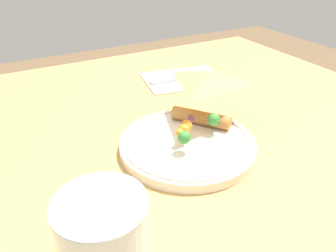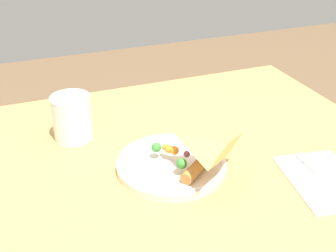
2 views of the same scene
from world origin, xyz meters
name	(u,v)px [view 1 (image 1 of 2)]	position (x,y,z in m)	size (l,w,h in m)	color
dining_table	(189,174)	(0.00, 0.00, 0.65)	(0.94, 0.88, 0.77)	tan
plate_pizza	(188,140)	(-0.05, -0.07, 0.78)	(0.22, 0.22, 0.05)	silver
milk_glass	(105,245)	(-0.24, -0.23, 0.82)	(0.09, 0.09, 0.10)	white
napkin_folded	(183,79)	(0.10, 0.19, 0.77)	(0.21, 0.16, 0.00)	white
butter_knife	(180,78)	(0.09, 0.19, 0.78)	(0.18, 0.03, 0.01)	#B2B2B7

